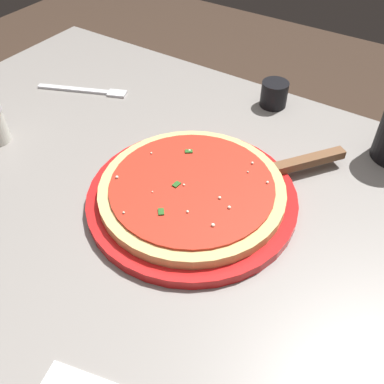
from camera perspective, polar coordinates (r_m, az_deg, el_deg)
The scene contains 6 objects.
restaurant_table at distance 0.75m, azimuth -4.36°, elevation -8.69°, with size 1.12×0.80×0.75m.
serving_plate at distance 0.64m, azimuth -0.00°, elevation -0.77°, with size 0.31×0.31×0.02m, color red.
pizza at distance 0.63m, azimuth -0.00°, elevation 0.36°, with size 0.27×0.27×0.02m.
pizza_server at distance 0.69m, azimuth 12.24°, elevation 3.17°, with size 0.17×0.20×0.01m.
cup_small_sauce at distance 0.86m, azimuth 10.83°, elevation 12.64°, with size 0.05×0.05×0.05m, color black.
fork at distance 0.92m, azimuth -13.70°, elevation 12.92°, with size 0.18×0.09×0.00m.
Camera 1 is at (0.30, -0.35, 1.21)m, focal length 40.24 mm.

